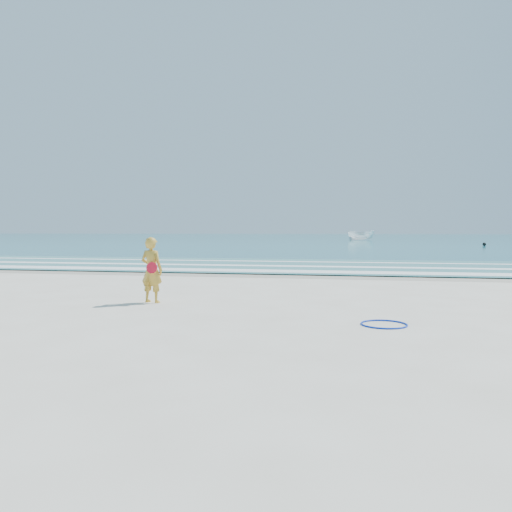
# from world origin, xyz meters

# --- Properties ---
(ground) EXTENTS (400.00, 400.00, 0.00)m
(ground) POSITION_xyz_m (0.00, 0.00, 0.00)
(ground) COLOR silver
(ground) RESTS_ON ground
(wet_sand) EXTENTS (400.00, 2.40, 0.00)m
(wet_sand) POSITION_xyz_m (0.00, 9.00, 0.00)
(wet_sand) COLOR #B2A893
(wet_sand) RESTS_ON ground
(ocean) EXTENTS (400.00, 190.00, 0.04)m
(ocean) POSITION_xyz_m (0.00, 105.00, 0.02)
(ocean) COLOR #19727F
(ocean) RESTS_ON ground
(shallow) EXTENTS (400.00, 10.00, 0.01)m
(shallow) POSITION_xyz_m (0.00, 14.00, 0.04)
(shallow) COLOR #59B7AD
(shallow) RESTS_ON ocean
(foam_near) EXTENTS (400.00, 1.40, 0.01)m
(foam_near) POSITION_xyz_m (0.00, 10.30, 0.05)
(foam_near) COLOR white
(foam_near) RESTS_ON shallow
(foam_mid) EXTENTS (400.00, 0.90, 0.01)m
(foam_mid) POSITION_xyz_m (0.00, 13.20, 0.05)
(foam_mid) COLOR white
(foam_mid) RESTS_ON shallow
(foam_far) EXTENTS (400.00, 0.60, 0.01)m
(foam_far) POSITION_xyz_m (0.00, 16.50, 0.05)
(foam_far) COLOR white
(foam_far) RESTS_ON shallow
(hoop) EXTENTS (0.87, 0.87, 0.03)m
(hoop) POSITION_xyz_m (3.77, -0.60, 0.02)
(hoop) COLOR #0A2FC3
(hoop) RESTS_ON ground
(boat) EXTENTS (4.67, 2.44, 1.72)m
(boat) POSITION_xyz_m (4.35, 73.77, 0.90)
(boat) COLOR white
(boat) RESTS_ON ocean
(buoy) EXTENTS (0.37, 0.37, 0.37)m
(buoy) POSITION_xyz_m (16.83, 46.81, 0.23)
(buoy) COLOR black
(buoy) RESTS_ON ocean
(woman) EXTENTS (0.64, 0.49, 1.57)m
(woman) POSITION_xyz_m (-1.55, 1.25, 0.79)
(woman) COLOR gold
(woman) RESTS_ON ground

